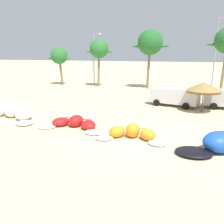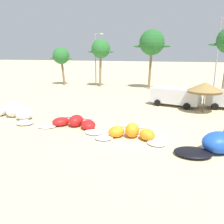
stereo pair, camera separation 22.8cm
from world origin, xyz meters
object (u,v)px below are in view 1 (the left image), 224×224
beach_umbrella_near_van (204,87)px  lamppost_west (94,57)px  palm_left (99,49)px  palm_leftmost (59,56)px  kite_far_left (10,112)px  kite_left (74,123)px  palm_left_of_gap (150,43)px  parked_car_second (173,95)px  lamppost_west_center (217,50)px  kite_left_of_center (132,133)px

beach_umbrella_near_van → lamppost_west: (-16.33, 13.93, 2.38)m
palm_left → palm_leftmost: bearing=-179.4°
kite_far_left → kite_left: kite_far_left is taller
palm_leftmost → palm_left_of_gap: bearing=1.1°
palm_left_of_gap → lamppost_west: (-9.22, 0.78, -2.08)m
beach_umbrella_near_van → palm_left_of_gap: 15.60m
beach_umbrella_near_van → palm_leftmost: 25.82m
beach_umbrella_near_van → palm_leftmost: bearing=150.0°
kite_far_left → kite_left: bearing=-5.6°
lamppost_west → beach_umbrella_near_van: bearing=-40.5°
kite_far_left → palm_left_of_gap: palm_left_of_gap is taller
parked_car_second → palm_left: bearing=138.5°
palm_left → palm_left_of_gap: bearing=1.6°
palm_leftmost → palm_left: size_ratio=0.84×
parked_car_second → palm_left_of_gap: palm_left_of_gap is taller
lamppost_west → lamppost_west_center: size_ratio=0.81×
parked_car_second → palm_leftmost: size_ratio=0.84×
kite_left → palm_left_of_gap: (2.19, 20.96, 6.46)m
parked_car_second → palm_left: (-12.36, 10.93, 4.80)m
lamppost_west → palm_left: bearing=-39.6°
palm_left_of_gap → parked_car_second: bearing=-68.7°
kite_left → palm_left: 22.24m
kite_left → palm_left: bearing=105.7°
palm_left_of_gap → lamppost_west_center: 9.91m
beach_umbrella_near_van → palm_left_of_gap: (-7.12, 13.16, 4.45)m
parked_car_second → kite_left: bearing=-123.7°
kite_left → parked_car_second: (6.53, 9.80, 0.76)m
kite_left_of_center → palm_leftmost: (-17.58, 21.59, 4.43)m
lamppost_west → lamppost_west_center: bearing=6.2°
beach_umbrella_near_van → palm_left_of_gap: size_ratio=0.36×
kite_left_of_center → parked_car_second: 10.94m
palm_left → lamppost_west_center: bearing=9.9°
beach_umbrella_near_van → lamppost_west_center: 16.50m
parked_car_second → lamppost_west: (-13.57, 11.93, 3.62)m
beach_umbrella_near_van → palm_left: size_ratio=0.42×
kite_far_left → kite_left_of_center: 11.08m
beach_umbrella_near_van → parked_car_second: beach_umbrella_near_van is taller
palm_leftmost → kite_far_left: bearing=-71.8°
kite_far_left → kite_left_of_center: (10.97, -1.56, -0.13)m
kite_far_left → kite_left: size_ratio=1.22×
parked_car_second → kite_left_of_center: bearing=-100.1°
palm_left_of_gap → lamppost_west: bearing=175.2°
palm_leftmost → kite_left_of_center: bearing=-50.9°
palm_leftmost → lamppost_west: lamppost_west is taller
beach_umbrella_near_van → palm_leftmost: size_ratio=0.50×
lamppost_west_center → palm_left_of_gap: bearing=-163.4°
kite_far_left → parked_car_second: 15.83m
kite_left → palm_left: palm_left is taller
kite_left_of_center → lamppost_west: bearing=117.2°
kite_left → lamppost_west_center: (11.63, 23.78, 5.43)m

